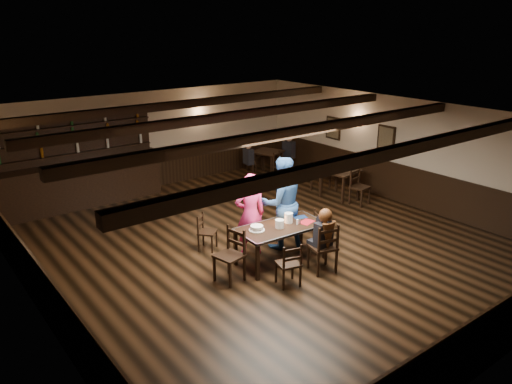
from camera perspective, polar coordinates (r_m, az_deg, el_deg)
ground at (r=10.62m, az=0.84°, el=-5.99°), size 10.00×10.00×0.00m
room_shell at (r=10.05m, az=0.80°, el=3.16°), size 9.02×10.02×2.71m
dining_table at (r=9.63m, az=2.89°, el=-4.28°), size 1.78×0.97×0.75m
chair_near_left at (r=8.84m, az=3.93°, el=-7.97°), size 0.47×0.45×0.82m
chair_near_right at (r=9.33m, az=7.92°, el=-6.00°), size 0.55×0.53×0.97m
chair_end_left at (r=9.03m, az=-2.71°, el=-6.65°), size 0.52×0.54×0.99m
chair_end_right at (r=10.45m, az=7.37°, el=-3.83°), size 0.47×0.48×0.79m
chair_far_pushed at (r=10.29m, az=-5.94°, el=-4.21°), size 0.49×0.49×0.77m
woman_pink at (r=9.90m, az=-0.67°, el=-2.57°), size 0.72×0.59×1.69m
man_blue at (r=10.20m, az=2.92°, el=-1.24°), size 1.11×0.97×1.93m
seated_person at (r=9.28m, az=7.81°, el=-4.37°), size 0.34×0.51×0.82m
cake at (r=9.39m, az=0.09°, el=-4.16°), size 0.30×0.30×0.10m
plate_stack_a at (r=9.50m, az=2.72°, el=-3.63°), size 0.17×0.17×0.16m
plate_stack_b at (r=9.75m, az=3.75°, el=-2.95°), size 0.16×0.16×0.19m
tea_light at (r=9.73m, az=2.57°, el=-3.44°), size 0.05×0.05×0.06m
salt_shaker at (r=9.68m, az=4.76°, el=-3.42°), size 0.04×0.04×0.10m
pepper_shaker at (r=9.72m, az=5.05°, el=-3.38°), size 0.03×0.03×0.09m
drink_glass at (r=9.81m, az=3.84°, el=-3.03°), size 0.08×0.08×0.12m
menu_red at (r=9.83m, az=5.80°, el=-3.42°), size 0.36×0.29×0.00m
menu_blue at (r=10.06m, az=5.08°, el=-2.86°), size 0.31×0.26×0.00m
bar_counter at (r=13.38m, az=-19.37°, el=1.55°), size 4.22×0.70×2.20m
back_table_a at (r=13.40m, az=9.60°, el=2.07°), size 0.98×0.98×0.75m
back_table_b at (r=15.20m, az=1.32°, el=4.32°), size 1.03×1.03×0.75m
bg_patron_left at (r=14.73m, az=-0.87°, el=4.46°), size 0.22×0.34×0.67m
bg_patron_right at (r=15.44m, az=3.77°, el=5.26°), size 0.29×0.40×0.75m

